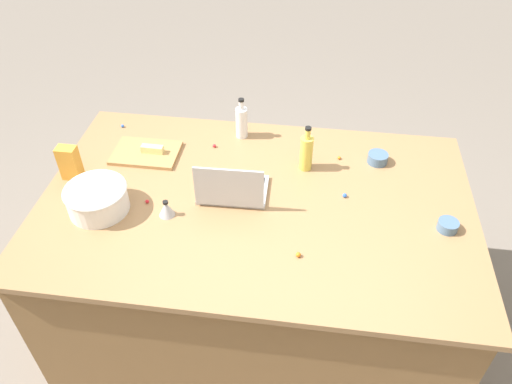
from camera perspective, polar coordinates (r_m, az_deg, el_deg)
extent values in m
plane|color=slate|center=(2.92, 0.00, -14.13)|extent=(12.00, 12.00, 0.00)
cube|color=olive|center=(2.57, 0.00, -8.64)|extent=(1.88, 1.18, 0.87)
cube|color=#9E754C|center=(2.25, 0.00, -1.24)|extent=(1.94, 1.24, 0.03)
cube|color=#B7B7BC|center=(2.28, -2.61, 0.29)|extent=(0.32, 0.23, 0.02)
cube|color=black|center=(2.28, -2.58, 0.65)|extent=(0.28, 0.16, 0.00)
cube|color=#B7B7BC|center=(2.12, -3.14, 0.47)|extent=(0.30, 0.02, 0.20)
cube|color=silver|center=(2.13, -3.12, 0.58)|extent=(0.27, 0.01, 0.18)
cylinder|color=white|center=(2.26, -17.71, -0.83)|extent=(0.26, 0.26, 0.11)
cylinder|color=black|center=(2.26, -17.73, -0.73)|extent=(0.21, 0.21, 0.10)
torus|color=white|center=(2.23, -17.99, 0.23)|extent=(0.27, 0.27, 0.02)
cylinder|color=white|center=(2.58, -1.65, 7.93)|extent=(0.06, 0.06, 0.16)
cylinder|color=white|center=(2.53, -1.70, 9.92)|extent=(0.03, 0.03, 0.05)
cylinder|color=black|center=(2.51, -1.71, 10.49)|extent=(0.03, 0.03, 0.01)
cylinder|color=#DBC64C|center=(2.37, 5.78, 4.42)|extent=(0.06, 0.06, 0.17)
cylinder|color=#DBC64C|center=(2.31, 5.96, 6.62)|extent=(0.03, 0.03, 0.05)
cylinder|color=black|center=(2.29, 6.02, 7.25)|extent=(0.03, 0.03, 0.01)
cube|color=#AD7F4C|center=(2.56, -12.48, 4.41)|extent=(0.32, 0.23, 0.02)
cube|color=#F4E58C|center=(2.53, -11.79, 4.84)|extent=(0.11, 0.04, 0.04)
cylinder|color=slate|center=(2.24, 21.13, -3.61)|extent=(0.09, 0.09, 0.04)
cylinder|color=slate|center=(2.51, 13.77, 3.79)|extent=(0.10, 0.10, 0.05)
cone|color=#B2B2B7|center=(2.18, -10.23, -1.90)|extent=(0.07, 0.07, 0.07)
cylinder|color=black|center=(2.15, -10.34, -1.18)|extent=(0.02, 0.02, 0.01)
cube|color=gold|center=(2.47, -20.57, 3.16)|extent=(0.09, 0.06, 0.17)
sphere|color=red|center=(2.27, -12.37, -1.06)|extent=(0.02, 0.02, 0.02)
sphere|color=blue|center=(2.79, -15.04, 7.32)|extent=(0.02, 0.02, 0.02)
sphere|color=orange|center=(2.50, 9.52, 3.88)|extent=(0.02, 0.02, 0.02)
sphere|color=red|center=(2.55, -4.79, 5.29)|extent=(0.02, 0.02, 0.02)
sphere|color=blue|center=(2.28, 10.13, -0.39)|extent=(0.02, 0.02, 0.02)
sphere|color=orange|center=(2.00, 4.88, -7.18)|extent=(0.02, 0.02, 0.02)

